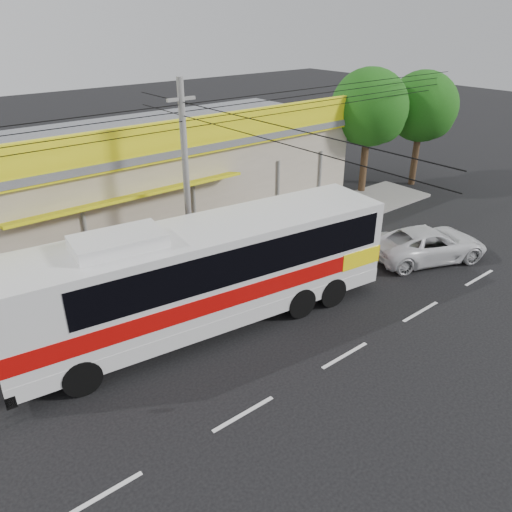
{
  "coord_description": "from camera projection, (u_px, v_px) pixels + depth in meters",
  "views": [
    {
      "loc": [
        -10.07,
        -10.53,
        9.67
      ],
      "look_at": [
        0.07,
        2.0,
        1.72
      ],
      "focal_mm": 35.0,
      "sensor_mm": 36.0,
      "label": 1
    }
  ],
  "objects": [
    {
      "name": "utility_pole",
      "position": [
        182.0,
        115.0,
        17.95
      ],
      "size": [
        34.0,
        14.0,
        7.6
      ],
      "color": "slate",
      "rests_on": "ground"
    },
    {
      "name": "storefront_building",
      "position": [
        132.0,
        179.0,
        24.32
      ],
      "size": [
        22.6,
        9.2,
        5.7
      ],
      "color": "#A49984",
      "rests_on": "ground"
    },
    {
      "name": "white_car",
      "position": [
        428.0,
        244.0,
        21.31
      ],
      "size": [
        5.55,
        4.04,
        1.4
      ],
      "primitive_type": "imported",
      "rotation": [
        0.0,
        0.0,
        1.19
      ],
      "color": "silver",
      "rests_on": "ground"
    },
    {
      "name": "sidewalk",
      "position": [
        196.0,
        259.0,
        21.45
      ],
      "size": [
        30.0,
        3.2,
        0.15
      ],
      "primitive_type": "cube",
      "color": "gray",
      "rests_on": "ground"
    },
    {
      "name": "ground",
      "position": [
        291.0,
        321.0,
        17.3
      ],
      "size": [
        120.0,
        120.0,
        0.0
      ],
      "primitive_type": "plane",
      "color": "black",
      "rests_on": "ground"
    },
    {
      "name": "tree_far",
      "position": [
        424.0,
        109.0,
        28.97
      ],
      "size": [
        4.04,
        4.04,
        6.7
      ],
      "color": "#342315",
      "rests_on": "ground"
    },
    {
      "name": "coach_bus",
      "position": [
        211.0,
        268.0,
        16.24
      ],
      "size": [
        13.12,
        4.35,
        3.97
      ],
      "rotation": [
        0.0,
        0.0,
        -0.13
      ],
      "color": "silver",
      "rests_on": "ground"
    },
    {
      "name": "lane_markings",
      "position": [
        345.0,
        355.0,
        15.55
      ],
      "size": [
        50.0,
        0.12,
        0.01
      ],
      "primitive_type": null,
      "color": "silver",
      "rests_on": "ground"
    },
    {
      "name": "tree_near",
      "position": [
        372.0,
        110.0,
        27.39
      ],
      "size": [
        4.24,
        4.24,
        7.02
      ],
      "color": "#342315",
      "rests_on": "ground"
    }
  ]
}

